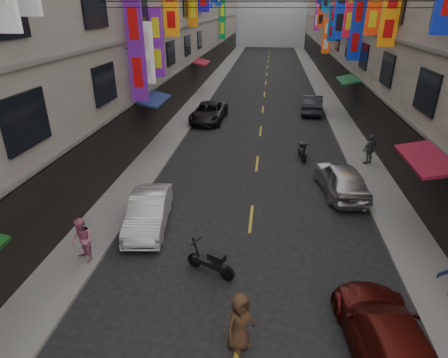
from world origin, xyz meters
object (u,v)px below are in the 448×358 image
(car_right_near, at_px, (388,339))
(pedestrian_lfar, at_px, (82,240))
(car_left_mid, at_px, (149,212))
(car_left_far, at_px, (209,112))
(scooter_crossing, at_px, (211,262))
(pedestrian_rfar, at_px, (370,149))
(car_right_mid, at_px, (341,179))
(scooter_far_right, at_px, (302,151))
(pedestrian_crossing, at_px, (240,322))
(car_right_far, at_px, (312,104))

(car_right_near, bearing_deg, pedestrian_lfar, -22.86)
(car_left_mid, relative_size, car_left_far, 0.82)
(scooter_crossing, height_order, car_left_mid, car_left_mid)
(pedestrian_lfar, distance_m, pedestrian_rfar, 15.29)
(car_right_near, xyz_separation_m, car_right_mid, (0.32, 9.22, 0.07))
(scooter_far_right, relative_size, car_right_near, 0.39)
(pedestrian_lfar, xyz_separation_m, pedestrian_crossing, (5.50, -2.80, -0.09))
(scooter_far_right, xyz_separation_m, car_left_far, (-6.53, 6.92, 0.24))
(scooter_crossing, relative_size, car_right_mid, 0.39)
(car_right_far, bearing_deg, pedestrian_rfar, 106.76)
(car_right_far, distance_m, pedestrian_rfar, 11.20)
(car_right_mid, xyz_separation_m, pedestrian_crossing, (-3.95, -9.28, 0.10))
(car_right_near, distance_m, pedestrian_lfar, 9.54)
(car_left_mid, xyz_separation_m, pedestrian_rfar, (10.06, 7.50, 0.30))
(pedestrian_rfar, relative_size, pedestrian_crossing, 1.01)
(scooter_crossing, height_order, car_left_far, car_left_far)
(car_right_near, xyz_separation_m, pedestrian_lfar, (-9.13, 2.75, 0.26))
(car_left_far, bearing_deg, pedestrian_crossing, -75.81)
(car_left_far, height_order, pedestrian_lfar, pedestrian_lfar)
(car_left_mid, bearing_deg, car_left_far, 82.33)
(scooter_far_right, relative_size, pedestrian_crossing, 1.08)
(scooter_far_right, height_order, car_left_mid, car_left_mid)
(pedestrian_lfar, bearing_deg, car_right_mid, 71.03)
(scooter_crossing, height_order, car_right_far, car_right_far)
(scooter_crossing, bearing_deg, pedestrian_crossing, -131.56)
(pedestrian_crossing, bearing_deg, scooter_crossing, 67.07)
(pedestrian_lfar, bearing_deg, car_right_far, 102.46)
(car_right_far, bearing_deg, car_left_far, 29.19)
(pedestrian_crossing, bearing_deg, pedestrian_lfar, 107.51)
(car_right_mid, bearing_deg, pedestrian_rfar, -127.46)
(car_right_near, xyz_separation_m, pedestrian_crossing, (-3.63, -0.06, 0.17))
(pedestrian_crossing, bearing_deg, car_right_far, 35.10)
(car_right_far, xyz_separation_m, pedestrian_rfar, (2.06, -11.00, 0.23))
(pedestrian_rfar, bearing_deg, scooter_crossing, 20.20)
(car_left_mid, xyz_separation_m, car_right_near, (7.68, -5.31, -0.00))
(scooter_far_right, xyz_separation_m, pedestrian_rfar, (3.53, -0.68, 0.52))
(car_left_far, distance_m, pedestrian_rfar, 12.61)
(car_right_near, distance_m, pedestrian_crossing, 3.64)
(car_left_mid, bearing_deg, car_right_near, -42.32)
(car_right_mid, bearing_deg, pedestrian_crossing, 59.28)
(car_right_mid, distance_m, car_right_far, 14.60)
(pedestrian_rfar, bearing_deg, car_right_near, 45.12)
(car_left_mid, xyz_separation_m, car_left_far, (0.00, 15.10, 0.02))
(car_left_mid, bearing_deg, pedestrian_rfar, 29.05)
(car_right_mid, bearing_deg, car_left_mid, 18.39)
(car_right_mid, height_order, pedestrian_lfar, pedestrian_lfar)
(scooter_far_right, relative_size, car_left_mid, 0.45)
(car_left_far, bearing_deg, pedestrian_lfar, -91.70)
(car_left_far, relative_size, pedestrian_rfar, 2.92)
(pedestrian_crossing, bearing_deg, scooter_far_right, 34.11)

